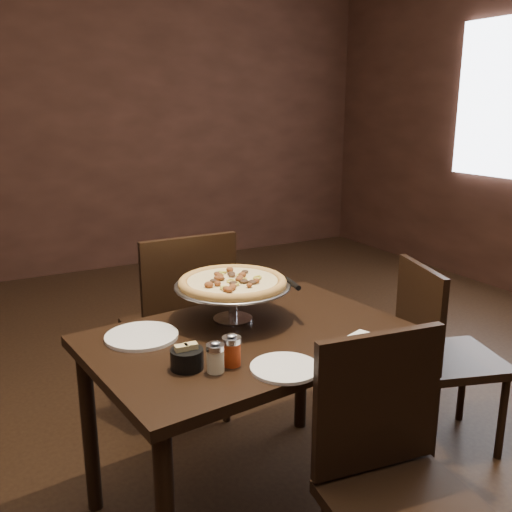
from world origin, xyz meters
TOP-DOWN VIEW (x-y plane):
  - room at (0.06, 0.03)m, footprint 6.04×7.04m
  - dining_table at (-0.02, 0.04)m, footprint 1.16×0.84m
  - pizza_stand at (-0.01, 0.19)m, footprint 0.43×0.43m
  - parmesan_shaker at (-0.25, -0.16)m, footprint 0.06×0.06m
  - pepper_flake_shaker at (-0.18, -0.15)m, footprint 0.06×0.06m
  - packet_caddy at (-0.31, -0.10)m, footprint 0.10×0.10m
  - napkin_stack at (0.28, -0.21)m, footprint 0.16×0.16m
  - plate_left at (-0.36, 0.19)m, footprint 0.25×0.25m
  - plate_near at (-0.06, -0.25)m, footprint 0.21×0.21m
  - serving_spatula at (0.18, 0.08)m, footprint 0.14×0.14m
  - chair_far at (-0.02, 0.70)m, footprint 0.43×0.43m
  - chair_near at (0.09, -0.60)m, footprint 0.45×0.45m
  - chair_side at (0.87, -0.00)m, footprint 0.48×0.48m

SIDE VIEW (x-z plane):
  - chair_side at x=0.87m, z-range 0.04..0.86m
  - chair_near at x=0.09m, z-range 0.04..0.89m
  - chair_far at x=-0.02m, z-range 0.04..0.96m
  - dining_table at x=-0.02m, z-range 0.25..0.94m
  - plate_near at x=-0.06m, z-range 0.68..0.69m
  - plate_left at x=-0.36m, z-range 0.68..0.70m
  - napkin_stack at x=0.28m, z-range 0.68..0.70m
  - packet_caddy at x=-0.31m, z-range 0.68..0.76m
  - parmesan_shaker at x=-0.25m, z-range 0.68..0.78m
  - pepper_flake_shaker at x=-0.18m, z-range 0.68..0.78m
  - serving_spatula at x=0.18m, z-range 0.81..0.83m
  - pizza_stand at x=-0.01m, z-range 0.74..0.92m
  - room at x=0.06m, z-range -0.02..2.82m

